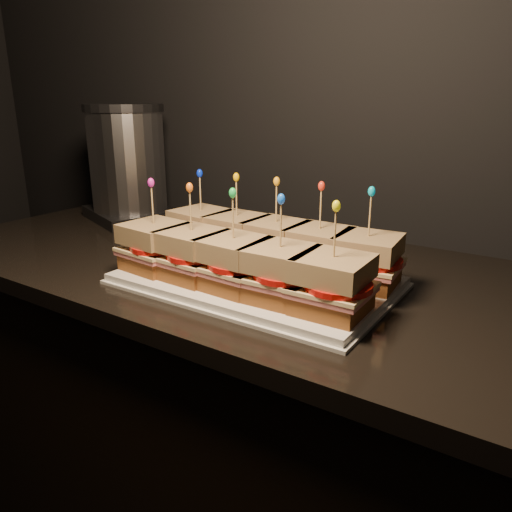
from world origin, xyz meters
The scene contains 77 objects.
granite_slab centered at (-0.34, 1.68, 0.87)m, with size 2.27×0.65×0.03m, color black.
platter centered at (-0.66, 1.59, 0.89)m, with size 0.47×0.29×0.02m, color white.
platter_rim centered at (-0.66, 1.59, 0.88)m, with size 0.48×0.30×0.01m, color white.
sandwich_0_bread_bot centered at (-0.84, 1.66, 0.91)m, with size 0.10×0.10×0.03m, color brown.
sandwich_0_ham centered at (-0.84, 1.66, 0.93)m, with size 0.11×0.11×0.01m, color #BE5052.
sandwich_0_cheese centered at (-0.84, 1.66, 0.94)m, with size 0.11×0.11×0.01m, color beige.
sandwich_0_tomato centered at (-0.82, 1.65, 0.95)m, with size 0.10×0.10×0.01m, color red.
sandwich_0_bread_top centered at (-0.84, 1.66, 0.97)m, with size 0.10×0.10×0.03m, color #59330D.
sandwich_0_pick centered at (-0.84, 1.66, 1.01)m, with size 0.00×0.00×0.09m, color tan.
sandwich_0_frill centered at (-0.84, 1.66, 1.06)m, with size 0.01×0.01×0.02m, color #0824CD.
sandwich_1_bread_bot centered at (-0.75, 1.66, 0.91)m, with size 0.10×0.10×0.03m, color brown.
sandwich_1_ham centered at (-0.75, 1.66, 0.93)m, with size 0.11×0.11×0.01m, color #BE5052.
sandwich_1_cheese centered at (-0.75, 1.66, 0.94)m, with size 0.11×0.11×0.01m, color beige.
sandwich_1_tomato centered at (-0.73, 1.65, 0.95)m, with size 0.10×0.10×0.01m, color red.
sandwich_1_bread_top centered at (-0.75, 1.66, 0.97)m, with size 0.10×0.10×0.03m, color #59330D.
sandwich_1_pick centered at (-0.75, 1.66, 1.01)m, with size 0.00×0.00×0.09m, color tan.
sandwich_1_frill centered at (-0.75, 1.66, 1.06)m, with size 0.01×0.01×0.02m, color #FCB801.
sandwich_2_bread_bot centered at (-0.66, 1.66, 0.91)m, with size 0.10×0.10×0.03m, color brown.
sandwich_2_ham centered at (-0.66, 1.66, 0.93)m, with size 0.11×0.11×0.01m, color #BE5052.
sandwich_2_cheese centered at (-0.66, 1.66, 0.94)m, with size 0.11×0.11×0.01m, color beige.
sandwich_2_tomato centered at (-0.64, 1.65, 0.95)m, with size 0.10×0.10×0.01m, color red.
sandwich_2_bread_top centered at (-0.66, 1.66, 0.97)m, with size 0.10×0.10×0.03m, color #59330D.
sandwich_2_pick centered at (-0.66, 1.66, 1.01)m, with size 0.00×0.00×0.09m, color tan.
sandwich_2_frill centered at (-0.66, 1.66, 1.06)m, with size 0.01×0.01×0.02m, color orange.
sandwich_3_bread_bot centered at (-0.57, 1.66, 0.91)m, with size 0.10×0.10×0.03m, color brown.
sandwich_3_ham centered at (-0.57, 1.66, 0.93)m, with size 0.11×0.11×0.01m, color #BE5052.
sandwich_3_cheese centered at (-0.57, 1.66, 0.94)m, with size 0.11×0.11×0.01m, color beige.
sandwich_3_tomato centered at (-0.55, 1.65, 0.95)m, with size 0.10×0.10×0.01m, color red.
sandwich_3_bread_top centered at (-0.57, 1.66, 0.97)m, with size 0.10×0.10×0.03m, color #59330D.
sandwich_3_pick centered at (-0.57, 1.66, 1.01)m, with size 0.00×0.00×0.09m, color tan.
sandwich_3_frill centered at (-0.57, 1.66, 1.06)m, with size 0.01×0.01×0.02m, color red.
sandwich_4_bread_bot centered at (-0.48, 1.66, 0.91)m, with size 0.10×0.10×0.03m, color brown.
sandwich_4_ham centered at (-0.48, 1.66, 0.93)m, with size 0.11×0.11×0.01m, color #BE5052.
sandwich_4_cheese centered at (-0.48, 1.66, 0.94)m, with size 0.11×0.11×0.01m, color beige.
sandwich_4_tomato centered at (-0.47, 1.65, 0.95)m, with size 0.10×0.10×0.01m, color red.
sandwich_4_bread_top centered at (-0.48, 1.66, 0.97)m, with size 0.10×0.10×0.03m, color #59330D.
sandwich_4_pick centered at (-0.48, 1.66, 1.01)m, with size 0.00×0.00×0.09m, color tan.
sandwich_4_frill centered at (-0.48, 1.66, 1.06)m, with size 0.01×0.01×0.02m, color #07A6C2.
sandwich_5_bread_bot centered at (-0.84, 1.52, 0.91)m, with size 0.10×0.10×0.03m, color brown.
sandwich_5_ham centered at (-0.84, 1.52, 0.93)m, with size 0.11×0.11×0.01m, color #BE5052.
sandwich_5_cheese centered at (-0.84, 1.52, 0.94)m, with size 0.11×0.11×0.01m, color beige.
sandwich_5_tomato centered at (-0.82, 1.51, 0.95)m, with size 0.10×0.10×0.01m, color red.
sandwich_5_bread_top centered at (-0.84, 1.52, 0.97)m, with size 0.10×0.10×0.03m, color #59330D.
sandwich_5_pick centered at (-0.84, 1.52, 1.01)m, with size 0.00×0.00×0.09m, color tan.
sandwich_5_frill centered at (-0.84, 1.52, 1.06)m, with size 0.01×0.01×0.02m, color #D01D99.
sandwich_6_bread_bot centered at (-0.75, 1.52, 0.91)m, with size 0.10×0.10×0.03m, color brown.
sandwich_6_ham centered at (-0.75, 1.52, 0.93)m, with size 0.11×0.11×0.01m, color #BE5052.
sandwich_6_cheese centered at (-0.75, 1.52, 0.94)m, with size 0.11×0.11×0.01m, color beige.
sandwich_6_tomato centered at (-0.73, 1.51, 0.95)m, with size 0.10×0.10×0.01m, color red.
sandwich_6_bread_top centered at (-0.75, 1.52, 0.97)m, with size 0.10×0.10×0.03m, color #59330D.
sandwich_6_pick centered at (-0.75, 1.52, 1.01)m, with size 0.00×0.00×0.09m, color tan.
sandwich_6_frill centered at (-0.75, 1.52, 1.06)m, with size 0.01×0.01×0.02m, color orange.
sandwich_7_bread_bot centered at (-0.66, 1.52, 0.91)m, with size 0.10×0.10×0.03m, color brown.
sandwich_7_ham centered at (-0.66, 1.52, 0.93)m, with size 0.11×0.11×0.01m, color #BE5052.
sandwich_7_cheese centered at (-0.66, 1.52, 0.94)m, with size 0.11×0.11×0.01m, color beige.
sandwich_7_tomato centered at (-0.64, 1.51, 0.95)m, with size 0.10×0.10×0.01m, color red.
sandwich_7_bread_top centered at (-0.66, 1.52, 0.97)m, with size 0.10×0.10×0.03m, color #59330D.
sandwich_7_pick centered at (-0.66, 1.52, 1.01)m, with size 0.00×0.00×0.09m, color tan.
sandwich_7_frill centered at (-0.66, 1.52, 1.06)m, with size 0.01×0.01×0.02m, color green.
sandwich_8_bread_bot centered at (-0.57, 1.52, 0.91)m, with size 0.10×0.10×0.03m, color brown.
sandwich_8_ham centered at (-0.57, 1.52, 0.93)m, with size 0.11×0.11×0.01m, color #BE5052.
sandwich_8_cheese centered at (-0.57, 1.52, 0.94)m, with size 0.11×0.11×0.01m, color beige.
sandwich_8_tomato centered at (-0.55, 1.51, 0.95)m, with size 0.10×0.10×0.01m, color red.
sandwich_8_bread_top centered at (-0.57, 1.52, 0.97)m, with size 0.10×0.10×0.03m, color #59330D.
sandwich_8_pick centered at (-0.57, 1.52, 1.01)m, with size 0.00×0.00×0.09m, color tan.
sandwich_8_frill centered at (-0.57, 1.52, 1.06)m, with size 0.01×0.01×0.02m, color blue.
sandwich_9_bread_bot centered at (-0.48, 1.52, 0.91)m, with size 0.10×0.10×0.03m, color brown.
sandwich_9_ham centered at (-0.48, 1.52, 0.93)m, with size 0.11×0.11×0.01m, color #BE5052.
sandwich_9_cheese centered at (-0.48, 1.52, 0.94)m, with size 0.11×0.11×0.01m, color beige.
sandwich_9_tomato centered at (-0.47, 1.51, 0.95)m, with size 0.10×0.10×0.01m, color red.
sandwich_9_bread_top centered at (-0.48, 1.52, 0.97)m, with size 0.10×0.10×0.03m, color #59330D.
sandwich_9_pick centered at (-0.48, 1.52, 1.01)m, with size 0.00×0.00×0.09m, color tan.
sandwich_9_frill centered at (-0.48, 1.52, 1.06)m, with size 0.01×0.01×0.02m, color yellow.
appliance_base centered at (-1.22, 1.82, 0.90)m, with size 0.24×0.20×0.03m, color #262628.
appliance_body centered at (-1.22, 1.82, 1.04)m, with size 0.20×0.20×0.26m, color silver.
appliance_lid centered at (-1.22, 1.82, 1.18)m, with size 0.21×0.21×0.02m, color #262628.
appliance centered at (-1.22, 1.82, 1.03)m, with size 0.24×0.20×0.31m, color silver, non-canonical shape.
Camera 1 is at (-0.19, 0.89, 1.21)m, focal length 35.00 mm.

